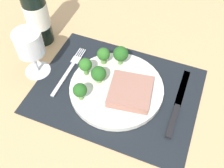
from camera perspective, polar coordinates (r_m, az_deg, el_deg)
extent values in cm
cube|color=tan|center=(74.19, 0.95, -2.14)|extent=(140.00, 110.00, 3.00)
cube|color=black|center=(72.85, 0.96, -1.39)|extent=(44.04, 32.95, 0.30)
cylinder|color=silver|center=(72.09, 0.97, -0.94)|extent=(25.46, 25.46, 1.60)
cube|color=#9E6B5B|center=(69.14, 3.95, -1.64)|extent=(12.36, 12.45, 2.36)
cylinder|color=#6B994C|center=(72.24, -2.77, 1.09)|extent=(1.63, 1.63, 1.41)
sphere|color=#235B1E|center=(70.36, -2.84, 2.34)|extent=(4.09, 4.09, 4.09)
cylinder|color=#6B994C|center=(76.46, -1.80, 5.13)|extent=(1.69, 1.69, 1.82)
sphere|color=#2D6B23|center=(74.66, -1.85, 6.43)|extent=(3.69, 3.69, 3.69)
cylinder|color=#6B994C|center=(68.82, -6.70, -2.58)|extent=(1.26, 1.26, 2.04)
sphere|color=#235B1E|center=(66.75, -6.90, -1.31)|extent=(3.62, 3.62, 3.62)
cylinder|color=#6B994C|center=(76.17, 1.83, 5.01)|extent=(1.24, 1.24, 2.03)
sphere|color=#235B1E|center=(74.12, 1.88, 6.50)|extent=(4.28, 4.28, 4.28)
cylinder|color=#5B8942|center=(73.84, -5.58, 2.80)|extent=(1.26, 1.26, 2.15)
sphere|color=#2D6B23|center=(71.89, -5.74, 4.15)|extent=(3.61, 3.61, 3.61)
cube|color=silver|center=(76.09, -10.36, 1.12)|extent=(1.00, 13.00, 0.50)
cube|color=silver|center=(80.33, -7.74, 5.15)|extent=(2.40, 2.60, 0.40)
cube|color=silver|center=(82.49, -7.34, 6.79)|extent=(0.30, 3.60, 0.35)
cube|color=silver|center=(82.26, -6.97, 6.69)|extent=(0.30, 3.60, 0.35)
cube|color=silver|center=(82.04, -6.59, 6.58)|extent=(0.30, 3.60, 0.35)
cube|color=silver|center=(81.83, -6.21, 6.47)|extent=(0.30, 3.60, 0.35)
cube|color=black|center=(68.72, 12.93, -7.67)|extent=(1.40, 10.00, 0.80)
cube|color=silver|center=(75.68, 14.94, -0.67)|extent=(1.80, 13.00, 0.30)
cylinder|color=black|center=(82.70, -16.04, 14.73)|extent=(6.93, 6.93, 21.82)
cylinder|color=silver|center=(83.34, -15.87, 14.14)|extent=(7.07, 7.07, 7.64)
cylinder|color=silver|center=(80.27, -15.60, 2.85)|extent=(7.35, 7.35, 0.40)
cylinder|color=silver|center=(77.49, -16.21, 4.70)|extent=(0.80, 0.80, 7.33)
cylinder|color=silver|center=(72.75, -17.44, 8.39)|extent=(7.47, 7.47, 6.58)
cylinder|color=tan|center=(73.74, -17.16, 7.55)|extent=(6.58, 6.58, 3.58)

